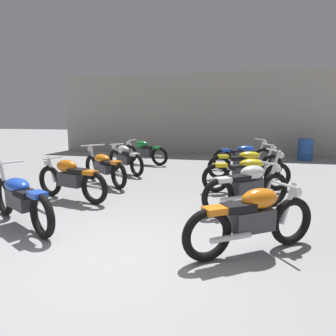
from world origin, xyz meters
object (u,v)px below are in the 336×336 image
motorcycle_right_row_2 (248,172)px  motorcycle_right_row_0 (253,218)px  motorcycle_left_row_0 (20,198)px  motorcycle_left_row_4 (144,152)px  motorcycle_right_row_4 (243,155)px  motorcycle_left_row_2 (104,166)px  motorcycle_left_row_3 (125,158)px  oil_drum (305,150)px  motorcycle_left_row_1 (70,178)px  motorcycle_right_row_1 (248,186)px  motorcycle_right_row_3 (246,163)px

motorcycle_right_row_2 → motorcycle_right_row_0: bearing=-90.9°
motorcycle_left_row_0 → motorcycle_right_row_2: (3.64, 3.07, 0.00)m
motorcycle_left_row_4 → motorcycle_right_row_4: bearing=-1.5°
motorcycle_left_row_2 → motorcycle_left_row_4: size_ratio=0.92×
motorcycle_left_row_3 → motorcycle_right_row_2: motorcycle_right_row_2 is taller
oil_drum → motorcycle_left_row_2: bearing=-137.3°
motorcycle_left_row_1 → motorcycle_right_row_1: same height
motorcycle_right_row_3 → motorcycle_right_row_2: bearing=-90.0°
motorcycle_left_row_2 → motorcycle_right_row_4: (3.57, 3.12, 0.00)m
motorcycle_left_row_1 → motorcycle_right_row_4: size_ratio=0.97×
motorcycle_left_row_0 → motorcycle_right_row_3: size_ratio=0.92×
motorcycle_right_row_0 → motorcycle_left_row_1: bearing=154.7°
motorcycle_left_row_1 → oil_drum: (6.03, 7.09, -0.03)m
motorcycle_right_row_2 → motorcycle_right_row_4: (-0.04, 3.11, 0.00)m
motorcycle_right_row_0 → oil_drum: 9.12m
motorcycle_right_row_2 → oil_drum: 6.02m
motorcycle_left_row_1 → motorcycle_right_row_2: 3.97m
motorcycle_left_row_2 → oil_drum: (6.00, 5.54, -0.03)m
motorcycle_left_row_0 → motorcycle_right_row_3: (3.64, 4.52, 0.00)m
motorcycle_left_row_0 → motorcycle_left_row_3: motorcycle_left_row_0 is taller
motorcycle_left_row_0 → motorcycle_right_row_0: bearing=-2.9°
motorcycle_right_row_0 → oil_drum: (2.44, 8.78, -0.03)m
motorcycle_left_row_1 → motorcycle_right_row_2: bearing=23.1°
motorcycle_right_row_0 → motorcycle_right_row_4: (0.01, 6.36, -0.01)m
motorcycle_right_row_0 → motorcycle_left_row_2: bearing=137.6°
motorcycle_left_row_3 → motorcycle_right_row_4: bearing=25.0°
motorcycle_left_row_2 → motorcycle_right_row_2: same height
motorcycle_left_row_2 → motorcycle_right_row_2: bearing=0.1°
motorcycle_right_row_2 → motorcycle_left_row_3: bearing=157.9°
motorcycle_right_row_0 → motorcycle_right_row_4: motorcycle_right_row_4 is taller
motorcycle_left_row_2 → motorcycle_right_row_0: (3.56, -3.24, 0.01)m
motorcycle_left_row_0 → motorcycle_left_row_3: bearing=89.3°
motorcycle_right_row_0 → oil_drum: motorcycle_right_row_0 is taller
motorcycle_left_row_1 → motorcycle_left_row_2: 1.55m
motorcycle_right_row_1 → oil_drum: size_ratio=1.92×
motorcycle_left_row_0 → oil_drum: size_ratio=2.28×
motorcycle_left_row_2 → motorcycle_right_row_1: (3.56, -1.46, 0.01)m
motorcycle_left_row_1 → motorcycle_left_row_3: same height
motorcycle_left_row_0 → motorcycle_right_row_1: (3.59, 1.60, 0.01)m
motorcycle_left_row_0 → motorcycle_right_row_2: size_ratio=0.93×
motorcycle_right_row_4 → oil_drum: 3.43m
motorcycle_left_row_0 → oil_drum: bearing=55.0°
motorcycle_right_row_2 → motorcycle_left_row_2: bearing=-179.9°
motorcycle_left_row_1 → motorcycle_right_row_4: 5.90m
motorcycle_right_row_0 → motorcycle_left_row_3: bearing=126.9°
motorcycle_left_row_0 → motorcycle_right_row_1: size_ratio=1.19×
motorcycle_left_row_3 → motorcycle_left_row_4: size_ratio=0.84×
motorcycle_left_row_2 → motorcycle_right_row_1: 3.85m
motorcycle_left_row_4 → oil_drum: bearing=21.5°
motorcycle_left_row_2 → motorcycle_left_row_4: bearing=88.6°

